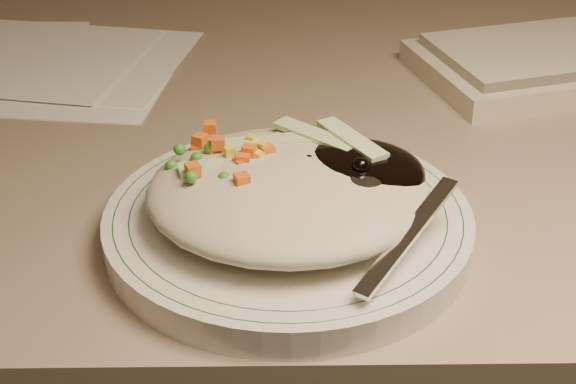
{
  "coord_description": "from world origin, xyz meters",
  "views": [
    {
      "loc": [
        -0.1,
        0.69,
        1.06
      ],
      "look_at": [
        -0.1,
        1.16,
        0.78
      ],
      "focal_mm": 50.0,
      "sensor_mm": 36.0,
      "label": 1
    }
  ],
  "objects": [
    {
      "name": "desk",
      "position": [
        0.0,
        1.38,
        0.54
      ],
      "size": [
        1.4,
        0.7,
        0.74
      ],
      "color": "#82705E",
      "rests_on": "ground"
    },
    {
      "name": "plate",
      "position": [
        -0.1,
        1.16,
        0.75
      ],
      "size": [
        0.26,
        0.26,
        0.02
      ],
      "primitive_type": "cylinder",
      "color": "silver",
      "rests_on": "desk"
    },
    {
      "name": "plate_rim",
      "position": [
        -0.1,
        1.16,
        0.76
      ],
      "size": [
        0.24,
        0.24,
        0.0
      ],
      "color": "#144723",
      "rests_on": "plate"
    },
    {
      "name": "meal",
      "position": [
        -0.09,
        1.16,
        0.78
      ],
      "size": [
        0.21,
        0.19,
        0.05
      ],
      "color": "#B1A78F",
      "rests_on": "plate"
    }
  ]
}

